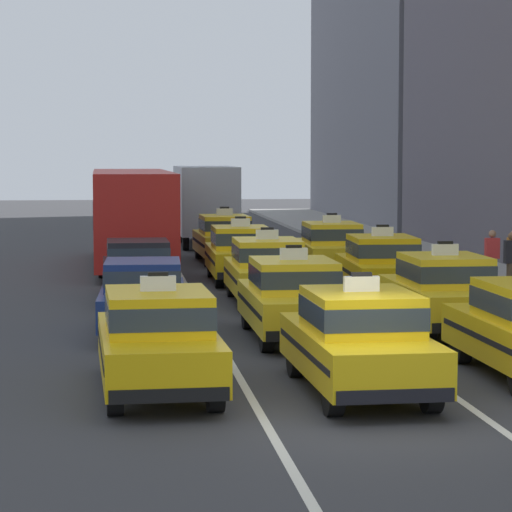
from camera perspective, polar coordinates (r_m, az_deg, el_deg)
The scene contains 19 objects.
ground_plane at distance 17.15m, azimuth 5.81°, elevation -7.91°, with size 160.00×160.00×0.00m, color #353538.
lane_stripe_left_center at distance 36.55m, azimuth -3.64°, elevation -0.99°, with size 0.14×80.00×0.01m, color silver.
lane_stripe_center_right at distance 36.88m, azimuth 1.33°, elevation -0.92°, with size 0.14×80.00×0.01m, color silver.
sidewalk_curb at distance 33.36m, azimuth 12.16°, elevation -1.55°, with size 4.00×90.00×0.15m, color gray.
taxi_left_nearest at distance 18.78m, azimuth -4.78°, elevation -4.04°, with size 1.95×4.61×1.96m.
sedan_left_second at distance 24.86m, azimuth -5.51°, elevation -1.88°, with size 1.94×4.37×1.58m.
sedan_left_third at distance 30.58m, azimuth -5.76°, elevation -0.59°, with size 1.81×4.32×1.58m.
bus_left_fourth at distance 39.51m, azimuth -6.06°, elevation 2.09°, with size 2.63×11.23×3.22m.
taxi_center_nearest at distance 18.74m, azimuth 5.04°, elevation -4.06°, with size 1.91×4.60×1.96m.
taxi_center_second at distance 24.11m, azimuth 1.80°, elevation -2.00°, with size 1.83×4.56×1.96m.
taxi_center_third at distance 29.73m, azimuth 0.52°, elevation -0.67°, with size 1.87×4.58×1.96m.
taxi_center_fourth at distance 34.80m, azimuth -0.77°, elevation 0.17°, with size 1.87×4.58×1.96m.
taxi_center_fifth at distance 41.02m, azimuth -1.55°, elevation 0.90°, with size 1.93×4.60×1.96m.
box_truck_center_sixth at distance 48.63m, azimuth -2.54°, elevation 2.61°, with size 2.35×6.98×3.27m.
taxi_right_second at distance 25.45m, azimuth 9.07°, elevation -1.69°, with size 1.82×4.56×1.96m.
taxi_right_third at distance 31.02m, azimuth 6.11°, elevation -0.46°, with size 2.00×4.63×1.96m.
taxi_right_fourth at distance 36.80m, azimuth 3.67°, elevation 0.42°, with size 1.93×4.60×1.96m.
pedestrian_by_storefront at distance 31.85m, azimuth 11.38°, elevation -0.21°, with size 0.36×0.24×1.63m.
pedestrian_trailing at distance 30.71m, azimuth 12.31°, elevation -0.41°, with size 0.47×0.24×1.66m.
Camera 1 is at (-3.74, -16.29, 3.83)m, focal length 82.43 mm.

